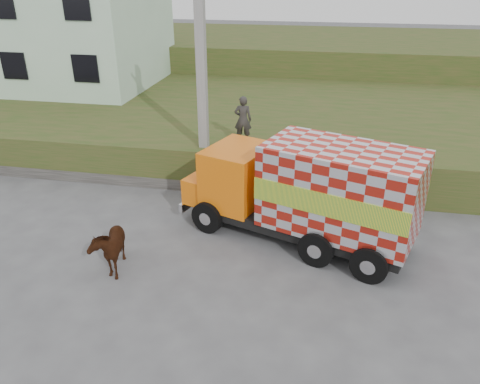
% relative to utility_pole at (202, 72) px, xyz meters
% --- Properties ---
extents(ground, '(120.00, 120.00, 0.00)m').
position_rel_utility_pole_xyz_m(ground, '(1.00, -4.60, -4.08)').
color(ground, '#474749').
rests_on(ground, ground).
extents(embankment, '(40.00, 12.00, 1.50)m').
position_rel_utility_pole_xyz_m(embankment, '(1.00, 5.40, -3.33)').
color(embankment, '#294517').
rests_on(embankment, ground).
extents(embankment_far, '(40.00, 12.00, 3.00)m').
position_rel_utility_pole_xyz_m(embankment_far, '(1.00, 17.40, -2.58)').
color(embankment_far, '#294517').
rests_on(embankment_far, ground).
extents(retaining_strip, '(16.00, 0.50, 0.40)m').
position_rel_utility_pole_xyz_m(retaining_strip, '(-1.00, -0.40, -3.88)').
color(retaining_strip, '#595651').
rests_on(retaining_strip, ground).
extents(building, '(10.00, 8.00, 6.00)m').
position_rel_utility_pole_xyz_m(building, '(-10.00, 8.40, 0.42)').
color(building, '#B5D4B7').
rests_on(building, embankment).
extents(utility_pole, '(1.20, 0.30, 8.00)m').
position_rel_utility_pole_xyz_m(utility_pole, '(0.00, 0.00, 0.00)').
color(utility_pole, gray).
rests_on(utility_pole, ground).
extents(cargo_truck, '(7.04, 4.24, 3.00)m').
position_rel_utility_pole_xyz_m(cargo_truck, '(3.80, -3.11, -2.53)').
color(cargo_truck, black).
rests_on(cargo_truck, ground).
extents(cow, '(1.16, 1.77, 1.37)m').
position_rel_utility_pole_xyz_m(cow, '(-1.14, -5.47, -3.39)').
color(cow, '#361D0D').
rests_on(cow, ground).
extents(pedestrian, '(0.64, 0.45, 1.68)m').
position_rel_utility_pole_xyz_m(pedestrian, '(1.26, 0.65, -1.74)').
color(pedestrian, '#2A2725').
rests_on(pedestrian, embankment).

